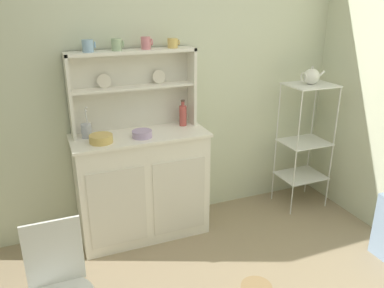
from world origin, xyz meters
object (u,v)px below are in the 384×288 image
object	(u,v)px
bakers_rack	(305,134)
porcelain_teapot	(311,76)
jam_bottle	(183,115)
utensil_jar	(86,131)
cup_sky_0	(88,46)
wire_chair	(58,282)
hutch_cabinet	(142,185)
hutch_shelf_unit	(132,83)
bowl_mixing_large	(101,139)

from	to	relation	value
bakers_rack	porcelain_teapot	size ratio (longest dim) A/B	5.20
jam_bottle	utensil_jar	size ratio (longest dim) A/B	0.88
cup_sky_0	jam_bottle	distance (m)	0.94
bakers_rack	utensil_jar	size ratio (longest dim) A/B	4.81
utensil_jar	porcelain_teapot	world-z (taller)	porcelain_teapot
wire_chair	cup_sky_0	xyz separation A→B (m)	(0.42, 1.17, 1.09)
bakers_rack	jam_bottle	distance (m)	1.22
bakers_rack	wire_chair	bearing A→B (deg)	-157.04
hutch_cabinet	porcelain_teapot	world-z (taller)	porcelain_teapot
hutch_cabinet	jam_bottle	distance (m)	0.68
wire_chair	utensil_jar	bearing A→B (deg)	67.79
hutch_cabinet	cup_sky_0	size ratio (longest dim) A/B	11.18
jam_bottle	utensil_jar	xyz separation A→B (m)	(-0.80, -0.01, -0.03)
porcelain_teapot	utensil_jar	bearing A→B (deg)	176.07
hutch_shelf_unit	wire_chair	size ratio (longest dim) A/B	1.19
bowl_mixing_large	porcelain_teapot	xyz separation A→B (m)	(1.90, 0.01, 0.33)
hutch_shelf_unit	bowl_mixing_large	distance (m)	0.53
hutch_shelf_unit	bakers_rack	xyz separation A→B (m)	(1.58, -0.22, -0.57)
hutch_shelf_unit	cup_sky_0	xyz separation A→B (m)	(-0.32, -0.04, 0.31)
wire_chair	bowl_mixing_large	world-z (taller)	bowl_mixing_large
hutch_cabinet	bowl_mixing_large	distance (m)	0.58
bakers_rack	utensil_jar	world-z (taller)	bakers_rack
hutch_shelf_unit	utensil_jar	world-z (taller)	hutch_shelf_unit
bowl_mixing_large	utensil_jar	distance (m)	0.17
bakers_rack	porcelain_teapot	xyz separation A→B (m)	(-0.00, 0.00, 0.55)
hutch_cabinet	porcelain_teapot	size ratio (longest dim) A/B	4.68
jam_bottle	hutch_cabinet	bearing A→B (deg)	-167.88
cup_sky_0	utensil_jar	size ratio (longest dim) A/B	0.39
hutch_shelf_unit	wire_chair	xyz separation A→B (m)	(-0.75, -1.21, -0.78)
bakers_rack	bowl_mixing_large	bearing A→B (deg)	-179.56
bakers_rack	cup_sky_0	world-z (taller)	cup_sky_0
hutch_shelf_unit	jam_bottle	distance (m)	0.50
hutch_shelf_unit	bakers_rack	bearing A→B (deg)	-7.99
bakers_rack	wire_chair	distance (m)	2.54
cup_sky_0	porcelain_teapot	distance (m)	1.94
wire_chair	cup_sky_0	bearing A→B (deg)	65.00
porcelain_teapot	cup_sky_0	bearing A→B (deg)	174.57
jam_bottle	bakers_rack	bearing A→B (deg)	-7.01
jam_bottle	cup_sky_0	bearing A→B (deg)	177.16
bakers_rack	porcelain_teapot	world-z (taller)	porcelain_teapot
wire_chair	utensil_jar	world-z (taller)	utensil_jar
cup_sky_0	bowl_mixing_large	bearing A→B (deg)	-87.90
cup_sky_0	bowl_mixing_large	world-z (taller)	cup_sky_0
hutch_shelf_unit	porcelain_teapot	distance (m)	1.60
cup_sky_0	utensil_jar	bearing A→B (deg)	-149.68
wire_chair	jam_bottle	bearing A→B (deg)	39.45
hutch_cabinet	bakers_rack	size ratio (longest dim) A/B	0.90
bakers_rack	utensil_jar	bearing A→B (deg)	176.08
utensil_jar	porcelain_teapot	bearing A→B (deg)	-3.93
bakers_rack	bowl_mixing_large	size ratio (longest dim) A/B	6.87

